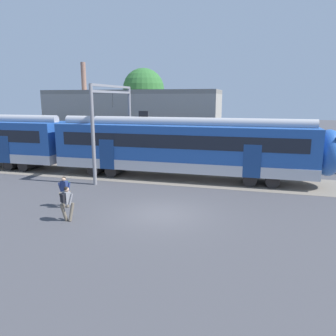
% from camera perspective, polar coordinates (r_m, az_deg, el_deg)
% --- Properties ---
extents(ground_plane, '(160.00, 160.00, 0.00)m').
position_cam_1_polar(ground_plane, '(16.37, -1.09, -7.99)').
color(ground_plane, '#424247').
extents(track_bed, '(80.00, 4.40, 0.01)m').
position_cam_1_polar(track_bed, '(28.04, -20.35, -0.24)').
color(track_bed, slate).
rests_on(track_bed, ground).
extents(commuter_train, '(38.05, 3.07, 4.73)m').
position_cam_1_polar(commuter_train, '(26.30, -16.28, 4.24)').
color(commuter_train, silver).
rests_on(commuter_train, ground).
extents(pedestrian_navy, '(0.58, 0.62, 1.67)m').
position_cam_1_polar(pedestrian_navy, '(17.86, -17.52, -3.51)').
color(pedestrian_navy, '#6B6051').
rests_on(pedestrian_navy, ground).
extents(pedestrian_grey, '(0.66, 0.56, 1.67)m').
position_cam_1_polar(pedestrian_grey, '(15.84, -17.27, -5.47)').
color(pedestrian_grey, '#6B6051').
rests_on(pedestrian_grey, ground).
extents(catenary_gantry, '(0.24, 6.64, 6.53)m').
position_cam_1_polar(catenary_gantry, '(24.49, -9.52, 8.85)').
color(catenary_gantry, gray).
rests_on(catenary_gantry, ground).
extents(background_building, '(17.39, 5.00, 9.20)m').
position_cam_1_polar(background_building, '(33.65, -6.25, 7.88)').
color(background_building, gray).
rests_on(background_building, ground).
extents(street_tree_left, '(4.24, 4.24, 8.63)m').
position_cam_1_polar(street_tree_left, '(34.68, -4.28, 13.47)').
color(street_tree_left, brown).
rests_on(street_tree_left, ground).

